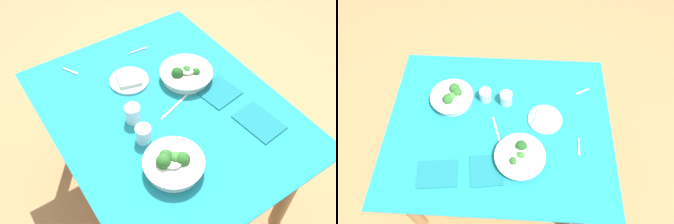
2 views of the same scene
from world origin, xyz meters
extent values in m
plane|color=#9E7547|center=(0.00, 0.00, 0.00)|extent=(6.00, 6.00, 0.00)
cube|color=#197A84|center=(0.00, 0.00, 0.73)|extent=(1.27, 1.03, 0.01)
cube|color=#9E7547|center=(0.00, 0.00, 0.71)|extent=(1.23, 0.99, 0.02)
cylinder|color=#9E7547|center=(-0.52, -0.40, 0.35)|extent=(0.07, 0.07, 0.70)
cylinder|color=#9E7547|center=(0.52, -0.40, 0.35)|extent=(0.07, 0.07, 0.70)
cylinder|color=#9E7547|center=(-0.52, 0.40, 0.35)|extent=(0.07, 0.07, 0.70)
cylinder|color=#9E7547|center=(0.52, 0.40, 0.35)|extent=(0.07, 0.07, 0.70)
cylinder|color=white|center=(-0.29, 0.16, 0.76)|extent=(0.22, 0.22, 0.05)
cylinder|color=white|center=(-0.29, 0.16, 0.78)|extent=(0.25, 0.25, 0.01)
sphere|color=#3D7A33|center=(-0.28, 0.14, 0.79)|extent=(0.06, 0.06, 0.06)
sphere|color=#286023|center=(-0.27, 0.20, 0.80)|extent=(0.06, 0.06, 0.06)
sphere|color=#286023|center=(-0.26, 0.17, 0.80)|extent=(0.06, 0.06, 0.06)
sphere|color=#286023|center=(-0.30, 0.12, 0.79)|extent=(0.06, 0.06, 0.06)
cylinder|color=beige|center=(-0.28, 0.16, 0.80)|extent=(0.09, 0.09, 0.01)
cylinder|color=silver|center=(0.12, -0.20, 0.75)|extent=(0.24, 0.24, 0.04)
cylinder|color=silver|center=(0.12, -0.20, 0.78)|extent=(0.27, 0.27, 0.01)
sphere|color=#33702D|center=(0.12, -0.20, 0.78)|extent=(0.04, 0.04, 0.04)
sphere|color=#1E511E|center=(0.13, -0.15, 0.79)|extent=(0.06, 0.06, 0.06)
sphere|color=#33702D|center=(0.13, -0.20, 0.78)|extent=(0.04, 0.04, 0.04)
sphere|color=#286023|center=(0.09, -0.23, 0.78)|extent=(0.04, 0.04, 0.04)
cylinder|color=beige|center=(0.13, -0.21, 0.79)|extent=(0.09, 0.09, 0.01)
cylinder|color=#99C6D1|center=(0.26, 0.05, 0.74)|extent=(0.20, 0.20, 0.01)
cube|color=beige|center=(0.26, 0.05, 0.75)|extent=(0.14, 0.14, 0.02)
cylinder|color=silver|center=(-0.09, 0.18, 0.77)|extent=(0.07, 0.07, 0.08)
cylinder|color=silver|center=(0.03, 0.16, 0.77)|extent=(0.07, 0.07, 0.08)
cube|color=#B7B7BC|center=(0.44, -0.10, 0.73)|extent=(0.01, 0.07, 0.00)
cube|color=#B7B7BC|center=(0.44, -0.15, 0.73)|extent=(0.01, 0.03, 0.00)
cube|color=#B7B7BC|center=(0.51, 0.27, 0.73)|extent=(0.06, 0.04, 0.00)
cube|color=#B7B7BC|center=(0.47, 0.25, 0.73)|extent=(0.03, 0.02, 0.00)
cube|color=#B7B7BC|center=(-0.01, -0.04, 0.73)|extent=(0.07, 0.20, 0.00)
cube|color=#156870|center=(-0.30, -0.31, 0.73)|extent=(0.22, 0.17, 0.01)
cube|color=#156870|center=(-0.05, -0.27, 0.73)|extent=(0.19, 0.20, 0.01)
camera|label=1|loc=(-0.95, 0.63, 2.02)|focal=39.28mm
camera|label=2|loc=(0.09, -0.86, 2.22)|focal=32.28mm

